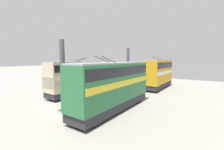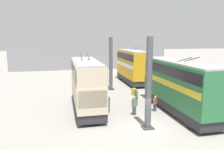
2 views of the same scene
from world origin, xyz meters
The scene contains 12 objects.
ground_plane centered at (0.00, 0.00, 0.00)m, with size 240.00×240.00×0.00m, color gray.
depot_back_wall centered at (34.36, 0.00, 4.11)m, with size 0.50×36.00×8.22m.
support_column_near centered at (-0.14, 0.00, 3.51)m, with size 0.90×0.90×7.27m.
support_column_far centered at (13.62, 0.00, 3.51)m, with size 0.90×0.90×7.27m.
bus_left_near centered at (2.89, -4.27, 2.85)m, with size 11.14×2.54×5.60m.
bus_left_far centered at (17.51, -4.27, 2.99)m, with size 9.38×2.54×5.87m.
bus_right_mid centered at (5.34, 4.27, 2.84)m, with size 9.09×2.54×5.61m.
person_by_right_row centered at (4.15, 2.33, 0.92)m, with size 0.48×0.38×1.74m.
person_aisle_midway centered at (6.03, -1.15, 0.93)m, with size 0.45×0.29×1.75m.
person_by_left_row centered at (3.60, -2.26, 0.81)m, with size 0.44×0.48×1.54m.
person_aisle_foreground centered at (2.97, 0.09, 0.96)m, with size 0.31×0.46×1.81m.
oil_drum centered at (9.91, -2.14, 0.44)m, with size 0.57×0.57×0.88m.
Camera 2 is at (-15.70, 6.44, 7.12)m, focal length 35.00 mm.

